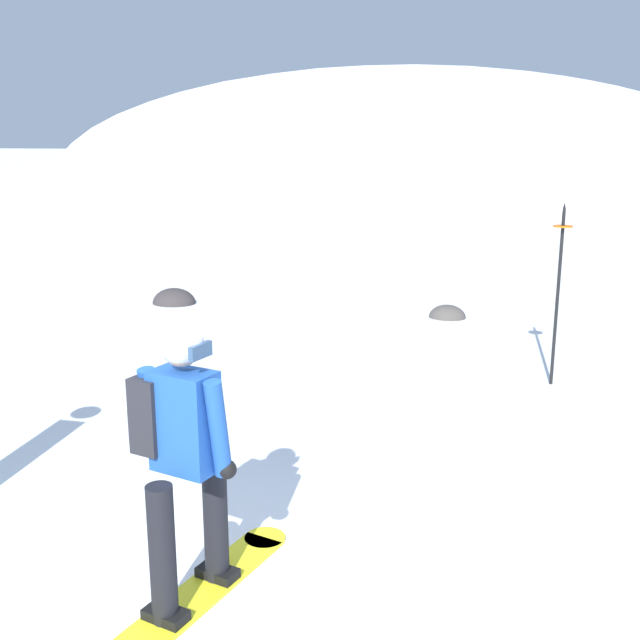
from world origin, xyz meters
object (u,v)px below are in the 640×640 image
snowboarder_main (182,456)px  piste_marker_near (559,283)px  rock_dark (174,303)px  rock_small (447,317)px

snowboarder_main → piste_marker_near: (2.30, 4.66, 0.23)m
rock_dark → rock_small: (4.45, 0.07, 0.00)m
piste_marker_near → rock_small: piste_marker_near is taller
snowboarder_main → rock_small: snowboarder_main is taller
rock_dark → snowboarder_main: bearing=-64.9°
snowboarder_main → rock_dark: 8.32m
rock_dark → rock_small: bearing=0.9°
piste_marker_near → rock_dark: bearing=154.1°
piste_marker_near → rock_dark: (-5.81, 2.83, -1.15)m
rock_small → rock_dark: bearing=-179.1°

